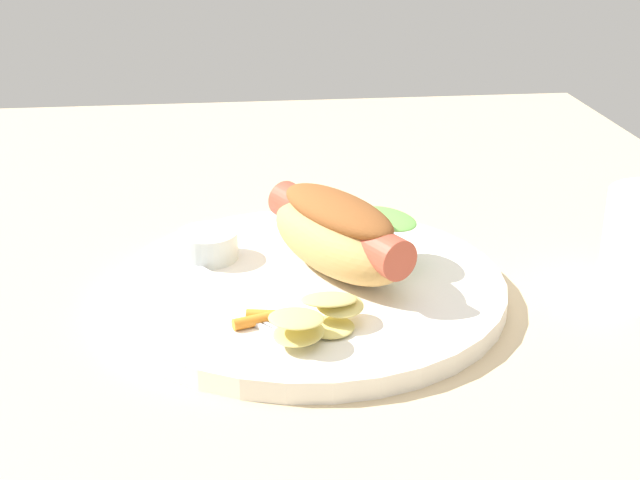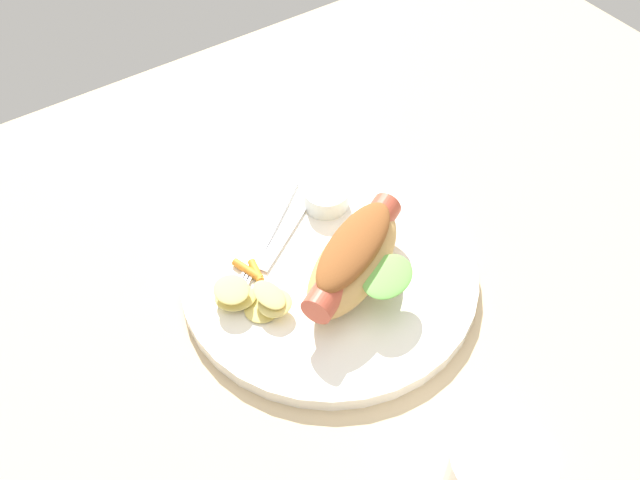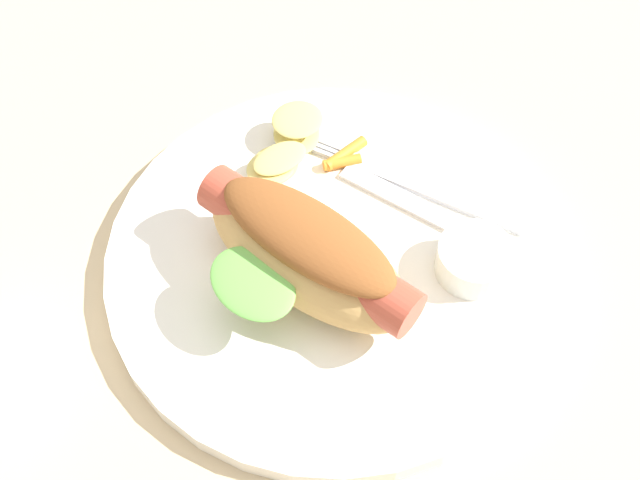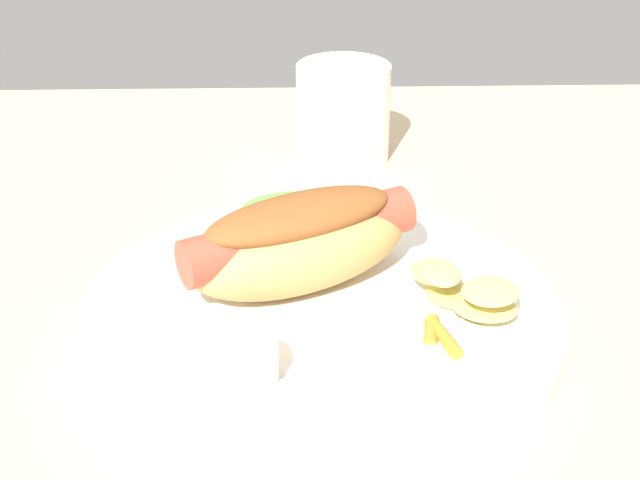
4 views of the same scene
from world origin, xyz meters
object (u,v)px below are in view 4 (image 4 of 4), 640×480
(plate, at_px, (320,316))
(hot_dog, at_px, (300,240))
(sauce_ramekin, at_px, (234,365))
(chips_pile, at_px, (462,288))
(fork, at_px, (365,378))
(carrot_garnish, at_px, (438,335))
(knife, at_px, (327,372))
(drinking_cup, at_px, (343,113))

(plate, distance_m, hot_dog, 0.05)
(sauce_ramekin, relative_size, chips_pile, 0.63)
(chips_pile, bearing_deg, fork, -130.49)
(carrot_garnish, bearing_deg, plate, 149.44)
(fork, xyz_separation_m, knife, (-0.02, 0.01, -0.00))
(hot_dog, bearing_deg, plate, -90.36)
(hot_dog, distance_m, knife, 0.10)
(hot_dog, distance_m, sauce_ramekin, 0.11)
(chips_pile, xyz_separation_m, carrot_garnish, (-0.02, -0.04, -0.01))
(chips_pile, bearing_deg, knife, -140.80)
(fork, bearing_deg, sauce_ramekin, 140.81)
(fork, distance_m, drinking_cup, 0.35)
(fork, height_order, carrot_garnish, carrot_garnish)
(sauce_ramekin, xyz_separation_m, drinking_cup, (0.08, 0.35, 0.02))
(knife, relative_size, chips_pile, 1.73)
(fork, relative_size, carrot_garnish, 3.47)
(chips_pile, xyz_separation_m, drinking_cup, (-0.06, 0.27, 0.01))
(chips_pile, relative_size, drinking_cup, 0.93)
(sauce_ramekin, height_order, fork, sauce_ramekin)
(chips_pile, bearing_deg, plate, 178.44)
(hot_dog, bearing_deg, fork, -98.61)
(plate, xyz_separation_m, sauce_ramekin, (-0.05, -0.08, 0.02))
(fork, bearing_deg, chips_pile, 11.38)
(drinking_cup, bearing_deg, carrot_garnish, -82.24)
(fork, bearing_deg, drinking_cup, 51.19)
(sauce_ramekin, distance_m, knife, 0.05)
(knife, distance_m, chips_pile, 0.11)
(chips_pile, height_order, carrot_garnish, chips_pile)
(hot_dog, bearing_deg, sauce_ramekin, -137.31)
(drinking_cup, bearing_deg, hot_dog, -99.21)
(chips_pile, bearing_deg, carrot_garnish, -117.14)
(knife, xyz_separation_m, drinking_cup, (0.03, 0.34, 0.02))
(hot_dog, relative_size, drinking_cup, 1.93)
(knife, bearing_deg, carrot_garnish, -6.49)
(hot_dog, bearing_deg, knife, -109.00)
(plate, xyz_separation_m, drinking_cup, (0.03, 0.27, 0.03))
(fork, bearing_deg, carrot_garnish, 1.87)
(plate, distance_m, drinking_cup, 0.27)
(plate, bearing_deg, carrot_garnish, -30.56)
(fork, bearing_deg, plate, 67.96)
(fork, xyz_separation_m, chips_pile, (0.07, 0.08, 0.01))
(chips_pile, bearing_deg, hot_dog, 165.17)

